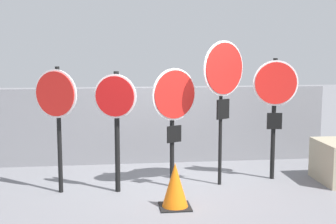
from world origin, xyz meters
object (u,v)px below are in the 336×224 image
stop_sign_0 (56,104)px  stop_sign_3 (223,79)px  stop_sign_2 (174,104)px  stop_sign_1 (116,110)px  stop_sign_4 (275,96)px  traffic_cone_0 (175,186)px

stop_sign_0 → stop_sign_3: size_ratio=0.83×
stop_sign_3 → stop_sign_2: bearing=148.1°
stop_sign_1 → stop_sign_3: bearing=26.3°
stop_sign_0 → stop_sign_4: bearing=34.6°
stop_sign_1 → traffic_cone_0: (0.82, -0.81, -0.99)m
stop_sign_0 → stop_sign_2: bearing=32.2°
stop_sign_3 → stop_sign_0: bearing=149.7°
stop_sign_0 → stop_sign_3: bearing=31.5°
stop_sign_1 → stop_sign_2: stop_sign_2 is taller
stop_sign_4 → stop_sign_2: bearing=-166.5°
stop_sign_1 → stop_sign_3: (1.74, 0.18, 0.46)m
traffic_cone_0 → stop_sign_1: bearing=135.1°
stop_sign_2 → traffic_cone_0: (-0.11, -0.99, -1.05)m
stop_sign_0 → stop_sign_2: size_ratio=1.02×
stop_sign_4 → stop_sign_3: bearing=-160.7°
stop_sign_0 → traffic_cone_0: 2.22m
stop_sign_2 → stop_sign_0: bearing=155.7°
stop_sign_1 → stop_sign_3: size_ratio=0.80×
stop_sign_2 → stop_sign_3: 0.90m
stop_sign_4 → traffic_cone_0: (-1.88, -1.23, -1.14)m
stop_sign_0 → stop_sign_1: 0.91m
stop_sign_4 → traffic_cone_0: 2.52m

